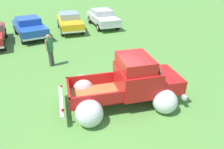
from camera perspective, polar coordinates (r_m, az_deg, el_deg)
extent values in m
plane|color=#548C3D|center=(8.34, 2.19, -7.73)|extent=(80.00, 80.00, 0.00)
cylinder|color=black|center=(9.27, 9.34, -1.39)|extent=(0.79, 0.45, 0.76)
cylinder|color=silver|center=(9.27, 9.34, -1.39)|extent=(0.40, 0.33, 0.34)
cylinder|color=black|center=(7.96, 14.19, -7.30)|extent=(0.79, 0.45, 0.76)
cylinder|color=silver|center=(7.96, 14.19, -7.30)|extent=(0.40, 0.33, 0.34)
cylinder|color=black|center=(8.63, -8.06, -3.65)|extent=(0.79, 0.45, 0.76)
cylinder|color=silver|center=(8.63, -8.06, -3.65)|extent=(0.40, 0.33, 0.34)
cylinder|color=black|center=(7.21, -6.29, -10.69)|extent=(0.79, 0.45, 0.76)
cylinder|color=silver|center=(7.21, -6.29, -10.69)|extent=(0.40, 0.33, 0.34)
sphere|color=silver|center=(8.65, -8.13, -3.14)|extent=(1.21, 1.21, 0.96)
sphere|color=silver|center=(7.13, -6.25, -10.55)|extent=(1.21, 1.21, 0.96)
cube|color=olive|center=(7.86, -4.43, -5.51)|extent=(2.43, 2.10, 0.04)
cube|color=red|center=(8.36, -5.40, -1.52)|extent=(1.97, 0.72, 0.50)
cube|color=red|center=(7.13, -3.43, -7.10)|extent=(1.97, 0.72, 0.50)
cube|color=red|center=(7.93, 2.53, -3.16)|extent=(0.56, 1.49, 0.50)
cube|color=red|center=(7.66, -11.78, -4.99)|extent=(0.56, 1.49, 0.50)
cube|color=red|center=(8.00, 6.79, -1.20)|extent=(1.91, 2.07, 0.95)
cube|color=red|center=(7.65, 6.38, 3.30)|extent=(1.57, 1.82, 0.45)
cube|color=#8CADB7|center=(7.89, 10.77, 3.61)|extent=(0.60, 1.43, 0.38)
cube|color=red|center=(8.49, 13.36, -1.50)|extent=(1.69, 1.93, 0.55)
sphere|color=silver|center=(9.28, 9.28, -1.09)|extent=(1.16, 1.16, 0.92)
sphere|color=silver|center=(7.92, 14.33, -7.18)|extent=(1.16, 1.16, 0.92)
cube|color=silver|center=(7.84, -13.79, -7.15)|extent=(0.73, 1.92, 0.14)
cube|color=silver|center=(8.90, 16.23, -2.93)|extent=(0.73, 1.92, 0.14)
sphere|color=red|center=(8.41, -13.86, -3.10)|extent=(0.14, 0.14, 0.11)
sphere|color=red|center=(7.09, -13.39, -9.49)|extent=(0.14, 0.14, 0.11)
cylinder|color=black|center=(15.06, -27.63, 7.17)|extent=(0.31, 0.68, 0.66)
cylinder|color=silver|center=(15.06, -27.63, 7.17)|extent=(0.26, 0.33, 0.30)
cylinder|color=black|center=(17.84, -27.33, 10.10)|extent=(0.31, 0.68, 0.66)
cylinder|color=silver|center=(17.84, -27.33, 10.10)|extent=(0.26, 0.33, 0.30)
cylinder|color=black|center=(16.03, -17.45, 10.19)|extent=(0.21, 0.66, 0.66)
cylinder|color=silver|center=(16.03, -17.45, 10.19)|extent=(0.22, 0.30, 0.30)
cylinder|color=black|center=(15.74, -23.41, 8.87)|extent=(0.21, 0.66, 0.66)
cylinder|color=silver|center=(15.74, -23.41, 8.87)|extent=(0.22, 0.30, 0.30)
cylinder|color=black|center=(18.58, -19.74, 12.16)|extent=(0.21, 0.66, 0.66)
cylinder|color=silver|center=(18.58, -19.74, 12.16)|extent=(0.22, 0.30, 0.30)
cylinder|color=black|center=(18.33, -24.93, 11.02)|extent=(0.21, 0.66, 0.66)
cylinder|color=silver|center=(18.33, -24.93, 11.02)|extent=(0.22, 0.30, 0.30)
cube|color=blue|center=(17.05, -21.65, 11.85)|extent=(1.91, 4.25, 0.55)
cube|color=blue|center=(17.10, -22.07, 13.57)|extent=(1.61, 1.81, 0.45)
cube|color=silver|center=(19.10, -22.82, 12.40)|extent=(1.87, 0.14, 0.12)
cube|color=silver|center=(15.16, -19.87, 9.31)|extent=(1.87, 0.14, 0.12)
cylinder|color=black|center=(16.83, -8.10, 11.99)|extent=(0.36, 0.69, 0.66)
cylinder|color=silver|center=(16.83, -8.10, 11.99)|extent=(0.28, 0.34, 0.30)
cylinder|color=black|center=(16.65, -13.54, 11.33)|extent=(0.36, 0.69, 0.66)
cylinder|color=silver|center=(16.65, -13.54, 11.33)|extent=(0.28, 0.34, 0.30)
cylinder|color=black|center=(19.44, -9.63, 14.02)|extent=(0.36, 0.69, 0.66)
cylinder|color=silver|center=(19.44, -9.63, 14.02)|extent=(0.28, 0.34, 0.30)
cylinder|color=black|center=(19.29, -14.38, 13.44)|extent=(0.36, 0.69, 0.66)
cylinder|color=silver|center=(19.29, -14.38, 13.44)|extent=(0.28, 0.34, 0.30)
cube|color=#F2A819|center=(17.94, -11.56, 13.94)|extent=(2.73, 4.56, 0.55)
cube|color=#8CADB7|center=(18.00, -11.79, 15.60)|extent=(1.87, 2.10, 0.45)
cube|color=silver|center=(20.03, -12.30, 14.53)|extent=(1.73, 0.55, 0.12)
cube|color=silver|center=(16.00, -10.47, 11.42)|extent=(1.73, 0.55, 0.12)
cylinder|color=black|center=(17.98, 1.52, 13.26)|extent=(0.34, 0.69, 0.66)
cylinder|color=silver|center=(17.98, 1.52, 13.26)|extent=(0.27, 0.34, 0.30)
cylinder|color=black|center=(17.45, -3.66, 12.77)|extent=(0.34, 0.69, 0.66)
cylinder|color=silver|center=(17.45, -3.66, 12.77)|extent=(0.27, 0.34, 0.30)
cylinder|color=black|center=(20.65, -1.57, 15.18)|extent=(0.34, 0.69, 0.66)
cylinder|color=silver|center=(20.65, -1.57, 15.18)|extent=(0.27, 0.34, 0.30)
cylinder|color=black|center=(20.19, -6.17, 14.75)|extent=(0.34, 0.69, 0.66)
cylinder|color=silver|center=(20.19, -6.17, 14.75)|extent=(0.27, 0.34, 0.30)
cube|color=silver|center=(18.96, -2.56, 15.18)|extent=(2.71, 4.85, 0.55)
cube|color=silver|center=(19.03, -2.77, 16.76)|extent=(1.91, 2.21, 0.45)
cube|color=silver|center=(21.12, -4.50, 15.73)|extent=(1.81, 0.49, 0.12)
cube|color=silver|center=(16.95, -0.14, 12.79)|extent=(1.81, 0.49, 0.12)
cylinder|color=#4C4742|center=(11.57, -16.59, 4.13)|extent=(0.21, 0.21, 0.85)
cylinder|color=#4C4742|center=(11.68, -16.07, 4.45)|extent=(0.21, 0.21, 0.85)
cylinder|color=#2D724C|center=(11.36, -16.82, 7.72)|extent=(0.47, 0.47, 0.64)
cylinder|color=#A87A56|center=(11.20, -17.56, 7.49)|extent=(0.12, 0.12, 0.60)
cylinder|color=#2D724C|center=(11.51, -16.15, 8.23)|extent=(0.12, 0.12, 0.60)
sphere|color=#A87A56|center=(11.22, -17.15, 9.93)|extent=(0.32, 0.32, 0.23)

